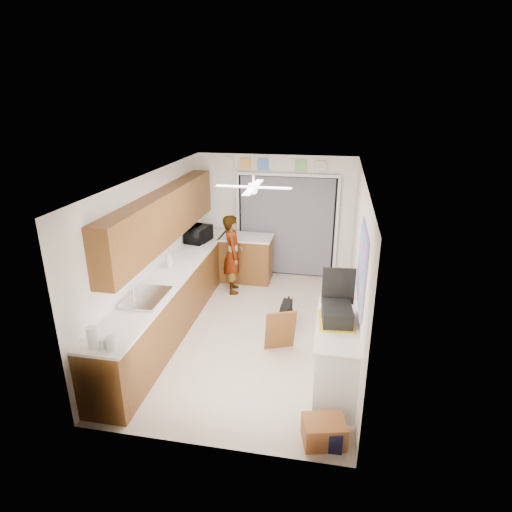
{
  "coord_description": "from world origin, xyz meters",
  "views": [
    {
      "loc": [
        1.2,
        -5.97,
        3.61
      ],
      "look_at": [
        0.0,
        0.4,
        1.15
      ],
      "focal_mm": 30.0,
      "sensor_mm": 36.0,
      "label": 1
    }
  ],
  "objects_px": {
    "paper_towel_roll": "(92,337)",
    "dog": "(286,312)",
    "suitcase": "(337,314)",
    "cardboard_box": "(324,432)",
    "soap_bottle": "(169,259)",
    "navy_crate": "(324,433)",
    "man": "(233,254)",
    "microwave": "(199,234)"
  },
  "relations": [
    {
      "from": "paper_towel_roll",
      "to": "navy_crate",
      "type": "bearing_deg",
      "value": 0.96
    },
    {
      "from": "microwave",
      "to": "suitcase",
      "type": "height_order",
      "value": "microwave"
    },
    {
      "from": "microwave",
      "to": "navy_crate",
      "type": "relative_size",
      "value": 1.35
    },
    {
      "from": "paper_towel_roll",
      "to": "suitcase",
      "type": "xyz_separation_m",
      "value": [
        2.69,
        1.11,
        -0.02
      ]
    },
    {
      "from": "cardboard_box",
      "to": "man",
      "type": "relative_size",
      "value": 0.3
    },
    {
      "from": "soap_bottle",
      "to": "man",
      "type": "xyz_separation_m",
      "value": [
        0.77,
        1.23,
        -0.3
      ]
    },
    {
      "from": "soap_bottle",
      "to": "navy_crate",
      "type": "height_order",
      "value": "soap_bottle"
    },
    {
      "from": "soap_bottle",
      "to": "dog",
      "type": "bearing_deg",
      "value": 4.35
    },
    {
      "from": "cardboard_box",
      "to": "navy_crate",
      "type": "xyz_separation_m",
      "value": [
        0.0,
        0.0,
        -0.02
      ]
    },
    {
      "from": "soap_bottle",
      "to": "navy_crate",
      "type": "bearing_deg",
      "value": -41.86
    },
    {
      "from": "soap_bottle",
      "to": "man",
      "type": "relative_size",
      "value": 0.17
    },
    {
      "from": "cardboard_box",
      "to": "navy_crate",
      "type": "relative_size",
      "value": 1.16
    },
    {
      "from": "suitcase",
      "to": "cardboard_box",
      "type": "height_order",
      "value": "suitcase"
    },
    {
      "from": "soap_bottle",
      "to": "dog",
      "type": "xyz_separation_m",
      "value": [
        1.93,
        0.15,
        -0.86
      ]
    },
    {
      "from": "cardboard_box",
      "to": "man",
      "type": "height_order",
      "value": "man"
    },
    {
      "from": "dog",
      "to": "man",
      "type": "bearing_deg",
      "value": 140.07
    },
    {
      "from": "microwave",
      "to": "paper_towel_roll",
      "type": "relative_size",
      "value": 2.12
    },
    {
      "from": "man",
      "to": "dog",
      "type": "bearing_deg",
      "value": -149.45
    },
    {
      "from": "dog",
      "to": "navy_crate",
      "type": "bearing_deg",
      "value": -71.2
    },
    {
      "from": "soap_bottle",
      "to": "dog",
      "type": "height_order",
      "value": "soap_bottle"
    },
    {
      "from": "man",
      "to": "dog",
      "type": "distance_m",
      "value": 1.68
    },
    {
      "from": "navy_crate",
      "to": "dog",
      "type": "relative_size",
      "value": 0.74
    },
    {
      "from": "soap_bottle",
      "to": "dog",
      "type": "relative_size",
      "value": 0.49
    },
    {
      "from": "suitcase",
      "to": "navy_crate",
      "type": "distance_m",
      "value": 1.41
    },
    {
      "from": "soap_bottle",
      "to": "man",
      "type": "distance_m",
      "value": 1.48
    },
    {
      "from": "suitcase",
      "to": "man",
      "type": "xyz_separation_m",
      "value": [
        -1.96,
        2.55,
        -0.28
      ]
    },
    {
      "from": "microwave",
      "to": "soap_bottle",
      "type": "xyz_separation_m",
      "value": [
        -0.07,
        -1.33,
        -0.02
      ]
    },
    {
      "from": "soap_bottle",
      "to": "suitcase",
      "type": "distance_m",
      "value": 3.03
    },
    {
      "from": "cardboard_box",
      "to": "suitcase",
      "type": "bearing_deg",
      "value": 86.23
    },
    {
      "from": "paper_towel_roll",
      "to": "cardboard_box",
      "type": "distance_m",
      "value": 2.78
    },
    {
      "from": "navy_crate",
      "to": "man",
      "type": "relative_size",
      "value": 0.26
    },
    {
      "from": "soap_bottle",
      "to": "navy_crate",
      "type": "relative_size",
      "value": 0.66
    },
    {
      "from": "soap_bottle",
      "to": "suitcase",
      "type": "xyz_separation_m",
      "value": [
        2.73,
        -1.32,
        -0.03
      ]
    },
    {
      "from": "paper_towel_roll",
      "to": "suitcase",
      "type": "height_order",
      "value": "paper_towel_roll"
    },
    {
      "from": "navy_crate",
      "to": "paper_towel_roll",
      "type": "bearing_deg",
      "value": -179.04
    },
    {
      "from": "soap_bottle",
      "to": "paper_towel_roll",
      "type": "xyz_separation_m",
      "value": [
        0.04,
        -2.43,
        -0.0
      ]
    },
    {
      "from": "cardboard_box",
      "to": "navy_crate",
      "type": "height_order",
      "value": "cardboard_box"
    },
    {
      "from": "soap_bottle",
      "to": "navy_crate",
      "type": "distance_m",
      "value": 3.69
    },
    {
      "from": "navy_crate",
      "to": "cardboard_box",
      "type": "bearing_deg",
      "value": 0.0
    },
    {
      "from": "paper_towel_roll",
      "to": "dog",
      "type": "height_order",
      "value": "paper_towel_roll"
    },
    {
      "from": "suitcase",
      "to": "cardboard_box",
      "type": "distance_m",
      "value": 1.39
    },
    {
      "from": "soap_bottle",
      "to": "cardboard_box",
      "type": "bearing_deg",
      "value": -41.86
    }
  ]
}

